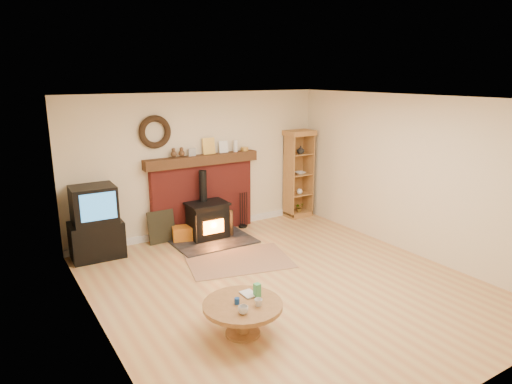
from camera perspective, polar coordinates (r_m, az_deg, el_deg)
ground at (r=6.63m, az=3.73°, el=-11.50°), size 5.50×5.50×0.00m
room_shell at (r=6.14m, az=3.34°, el=3.34°), size 5.02×5.52×2.61m
chimney_breast at (r=8.53m, az=-6.67°, el=0.14°), size 2.20×0.22×1.78m
wood_stove at (r=8.28m, az=-5.98°, el=-3.72°), size 1.40×1.00×1.24m
area_rug at (r=7.40m, az=-2.17°, el=-8.55°), size 1.83×1.46×0.01m
tv_unit at (r=7.80m, az=-19.44°, el=-3.76°), size 0.83×0.60×1.20m
curio_cabinet at (r=9.49m, az=5.26°, el=2.30°), size 0.58×0.42×1.81m
firelog_box at (r=8.30m, az=-8.88°, el=-5.17°), size 0.49×0.38×0.27m
leaning_painting at (r=8.25m, az=-11.74°, el=-4.28°), size 0.48×0.13×0.58m
fire_tools at (r=8.91m, az=-1.63°, el=-3.47°), size 0.19×0.16×0.70m
coffee_table at (r=5.34m, az=-1.63°, el=-14.42°), size 0.92×0.92×0.55m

